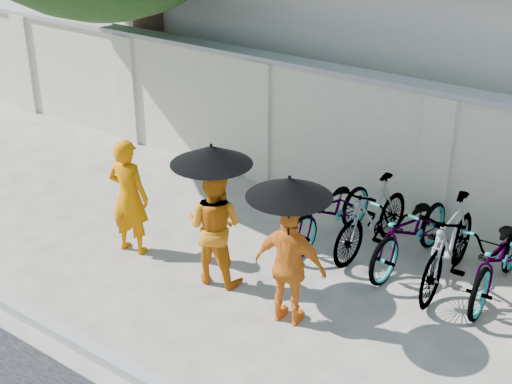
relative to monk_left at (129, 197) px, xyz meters
The scene contains 13 objects.
ground 1.28m from the monk_left, ahead, with size 80.00×80.00×0.00m, color #BBAD9D.
kerb 2.23m from the monk_left, 62.18° to the right, with size 40.00×0.16×0.12m, color gray.
compound_wall 3.63m from the monk_left, 56.87° to the left, with size 20.00×0.30×2.00m, color beige.
monk_left is the anchor object (origin of this frame).
monk_center 1.38m from the monk_left, ahead, with size 0.74×0.57×1.52m, color orange.
parasol_center 1.71m from the monk_left, ahead, with size 0.97×0.97×0.99m.
monk_right 2.63m from the monk_left, ahead, with size 0.85×0.35×1.45m, color orange.
parasol_right 2.81m from the monk_left, ahead, with size 0.93×0.93×1.01m.
bike_0 2.72m from the monk_left, 41.81° to the left, with size 0.64×1.82×0.96m, color slate.
bike_1 3.22m from the monk_left, 36.28° to the left, with size 0.49×1.74×1.04m, color slate.
bike_2 3.70m from the monk_left, 30.95° to the left, with size 0.66×1.90×1.00m, color slate.
bike_3 4.12m from the monk_left, 24.71° to the left, with size 0.53×1.89×1.13m, color slate.
bike_4 4.72m from the monk_left, 23.70° to the left, with size 0.67×1.93×1.02m, color slate.
Camera 1 is at (5.42, -5.59, 4.81)m, focal length 50.00 mm.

